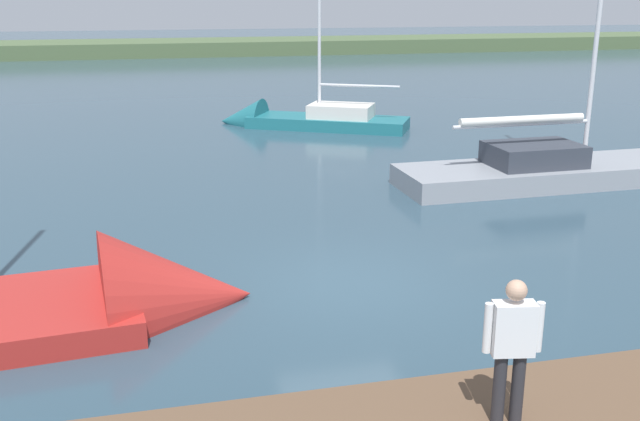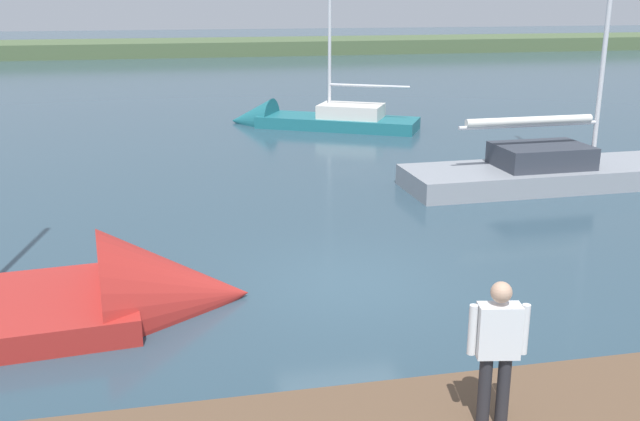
# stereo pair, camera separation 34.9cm
# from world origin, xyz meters

# --- Properties ---
(ground_plane) EXTENTS (200.00, 200.00, 0.00)m
(ground_plane) POSITION_xyz_m (0.00, 0.00, 0.00)
(ground_plane) COLOR #2D4756
(far_shoreline) EXTENTS (180.00, 8.00, 2.40)m
(far_shoreline) POSITION_xyz_m (0.00, -54.11, 0.00)
(far_shoreline) COLOR #4C603D
(far_shoreline) RESTS_ON ground_plane
(sailboat_inner_slip) EXTENTS (7.70, 5.39, 8.11)m
(sailboat_inner_slip) POSITION_xyz_m (-2.32, -16.36, 0.19)
(sailboat_inner_slip) COLOR #1E6B75
(sailboat_inner_slip) RESTS_ON ground_plane
(sailboat_far_right) EXTENTS (10.87, 3.82, 10.58)m
(sailboat_far_right) POSITION_xyz_m (5.92, 0.63, 0.18)
(sailboat_far_right) COLOR #B22823
(sailboat_far_right) RESTS_ON ground_plane
(sailboat_behind_pier) EXTENTS (10.64, 2.63, 13.14)m
(sailboat_behind_pier) POSITION_xyz_m (-9.22, -5.83, 0.18)
(sailboat_behind_pier) COLOR gray
(sailboat_behind_pier) RESTS_ON ground_plane
(person_on_dock) EXTENTS (0.63, 0.30, 1.67)m
(person_on_dock) POSITION_xyz_m (-0.14, 5.77, 1.62)
(person_on_dock) COLOR #28282D
(person_on_dock) RESTS_ON dock_pier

